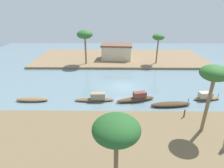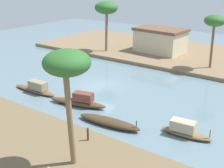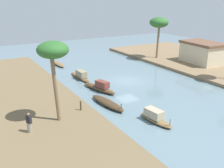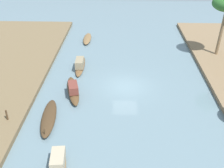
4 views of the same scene
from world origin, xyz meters
The scene contains 7 objects.
river_water centered at (0.00, 0.00, 0.00)m, with size 70.38×70.38×0.00m, color slate.
sampan_with_tall_canopy centered at (-3.88, -4.95, 0.42)m, with size 5.23×1.11×1.17m.
sampan_open_hull centered at (5.64, -6.25, 0.27)m, with size 5.20×1.66×0.93m.
sampan_with_red_awning centered at (-12.30, -5.09, 0.23)m, with size 4.25×1.07×0.47m.
sampan_downstream_large centered at (10.86, -4.43, 0.44)m, with size 3.65×1.33×1.11m.
sampan_foreground centered at (1.50, -4.90, 0.43)m, with size 5.34×2.23×1.26m.
mooring_post centered at (6.23, -9.37, 0.87)m, with size 0.14×0.14×0.89m, color #4C3823.
Camera 4 is at (23.92, -0.52, 13.98)m, focal length 45.29 mm.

